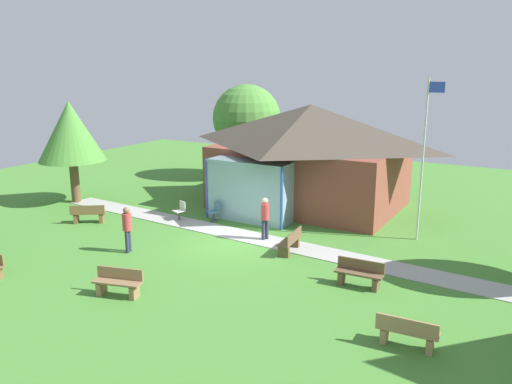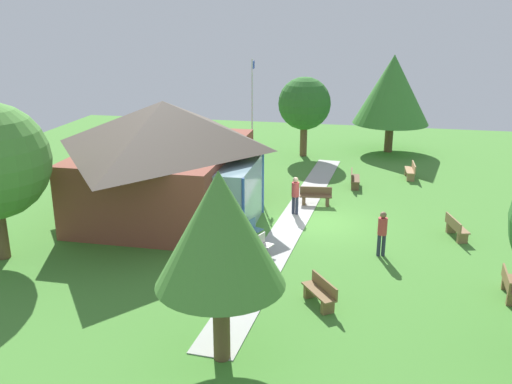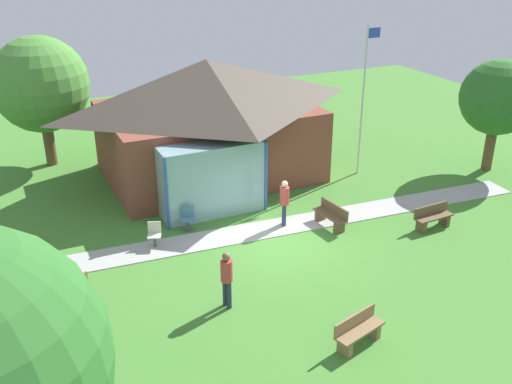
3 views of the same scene
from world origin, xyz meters
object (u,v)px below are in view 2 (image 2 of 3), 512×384
at_px(patio_chair_west, 265,245).
at_px(tree_east_hedge, 304,104).
at_px(bench_front_left, 510,286).
at_px(visitor_on_path, 295,193).
at_px(bench_front_center, 456,228).
at_px(bench_mid_right, 354,179).
at_px(tree_west_hedge, 219,230).
at_px(tree_far_east, 392,90).
at_px(pavilion, 168,155).
at_px(bench_rear_near_path, 316,197).
at_px(patio_chair_porch_left, 255,230).
at_px(bench_mid_left, 320,293).
at_px(visitor_strolling_lawn, 382,230).
at_px(flagpole, 252,114).
at_px(bench_lawn_far_right, 411,171).

bearing_deg(patio_chair_west, tree_east_hedge, -157.50).
relative_size(bench_front_left, visitor_on_path, 0.88).
bearing_deg(visitor_on_path, bench_front_center, -167.50).
bearing_deg(bench_mid_right, tree_west_hedge, -12.41).
bearing_deg(tree_west_hedge, patio_chair_west, 1.22).
bearing_deg(visitor_on_path, tree_west_hedge, 112.27).
bearing_deg(tree_far_east, tree_east_hedge, 112.65).
bearing_deg(bench_front_left, tree_east_hedge, -149.31).
bearing_deg(pavilion, bench_rear_near_path, -70.78).
xyz_separation_m(bench_mid_right, tree_west_hedge, (-15.98, 2.74, 3.21)).
bearing_deg(tree_far_east, tree_west_hedge, 169.30).
relative_size(patio_chair_porch_left, tree_far_east, 0.14).
bearing_deg(bench_rear_near_path, bench_mid_right, -123.08).
relative_size(bench_mid_left, tree_far_east, 0.24).
bearing_deg(visitor_strolling_lawn, flagpole, 110.25).
relative_size(flagpole, bench_mid_right, 4.19).
relative_size(bench_rear_near_path, bench_mid_right, 1.01).
xyz_separation_m(patio_chair_west, tree_east_hedge, (15.36, 0.52, 2.84)).
distance_m(visitor_on_path, tree_east_hedge, 10.99).
bearing_deg(bench_mid_right, patio_chair_west, -19.78).
height_order(flagpole, patio_chair_porch_left, flagpole).
relative_size(bench_front_center, tree_far_east, 0.26).
height_order(visitor_on_path, visitor_strolling_lawn, same).
distance_m(bench_front_center, bench_mid_right, 7.44).
height_order(bench_rear_near_path, tree_far_east, tree_far_east).
bearing_deg(bench_lawn_far_right, bench_mid_left, 163.91).
bearing_deg(bench_rear_near_path, tree_east_hedge, -85.20).
relative_size(bench_front_center, patio_chair_west, 1.82).
xyz_separation_m(pavilion, tree_west_hedge, (-10.53, -5.27, 1.01)).
relative_size(bench_front_left, tree_west_hedge, 0.30).
distance_m(bench_front_center, tree_far_east, 14.90).
height_order(pavilion, tree_west_hedge, tree_west_hedge).
bearing_deg(tree_far_east, patio_chair_west, 164.99).
height_order(bench_front_left, tree_east_hedge, tree_east_hedge).
relative_size(bench_lawn_far_right, bench_front_left, 1.00).
bearing_deg(bench_rear_near_path, tree_far_east, -112.93).
bearing_deg(visitor_strolling_lawn, bench_lawn_far_right, 64.70).
height_order(pavilion, bench_front_center, pavilion).
height_order(bench_front_center, visitor_on_path, visitor_on_path).
distance_m(pavilion, patio_chair_west, 6.82).
xyz_separation_m(bench_rear_near_path, bench_front_center, (-2.86, -5.94, 0.00)).
distance_m(flagpole, tree_west_hedge, 16.77).
bearing_deg(patio_chair_porch_left, flagpole, -143.73).
xyz_separation_m(pavilion, patio_chair_west, (-3.93, -5.13, -2.19)).
relative_size(flagpole, patio_chair_porch_left, 7.40).
bearing_deg(patio_chair_porch_left, tree_far_east, -174.97).
xyz_separation_m(pavilion, visitor_strolling_lawn, (-3.04, -9.36, -1.59)).
distance_m(bench_lawn_far_right, bench_mid_right, 3.68).
height_order(visitor_strolling_lawn, tree_far_east, tree_far_east).
bearing_deg(flagpole, bench_mid_left, -159.25).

